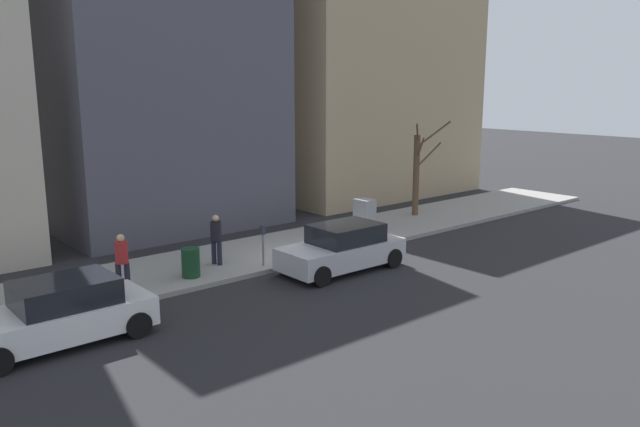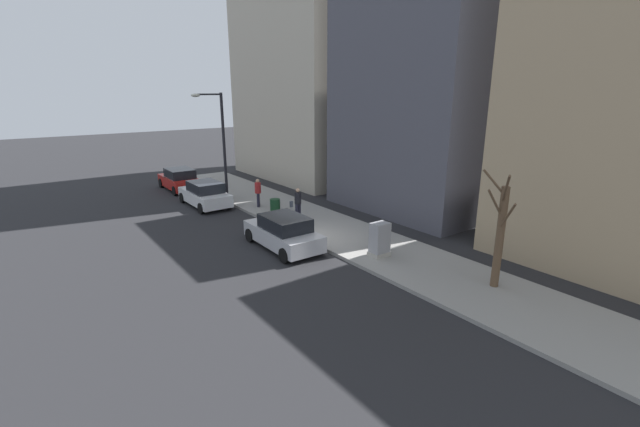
{
  "view_description": "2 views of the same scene",
  "coord_description": "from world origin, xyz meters",
  "px_view_note": "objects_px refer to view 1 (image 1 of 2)",
  "views": [
    {
      "loc": [
        -15.63,
        13.15,
        5.95
      ],
      "look_at": [
        0.39,
        -0.5,
        1.57
      ],
      "focal_mm": 35.0,
      "sensor_mm": 36.0,
      "label": 1
    },
    {
      "loc": [
        -10.56,
        -15.52,
        6.85
      ],
      "look_at": [
        1.59,
        1.02,
        0.87
      ],
      "focal_mm": 24.0,
      "sensor_mm": 36.0,
      "label": 2
    }
  ],
  "objects_px": {
    "trash_bin": "(191,263)",
    "bare_tree": "(417,172)",
    "pedestrian_midblock": "(122,259)",
    "office_block_center": "(143,15)",
    "parked_car_silver": "(342,248)",
    "pedestrian_near_meter": "(216,237)",
    "utility_box": "(364,218)",
    "parked_car_white": "(60,313)",
    "office_tower_left": "(336,42)",
    "parking_meter": "(263,241)"
  },
  "relations": [
    {
      "from": "parking_meter",
      "to": "pedestrian_midblock",
      "type": "height_order",
      "value": "pedestrian_midblock"
    },
    {
      "from": "parking_meter",
      "to": "pedestrian_midblock",
      "type": "relative_size",
      "value": 0.81
    },
    {
      "from": "pedestrian_midblock",
      "to": "parked_car_silver",
      "type": "bearing_deg",
      "value": 13.43
    },
    {
      "from": "parked_car_silver",
      "to": "utility_box",
      "type": "relative_size",
      "value": 2.95
    },
    {
      "from": "bare_tree",
      "to": "pedestrian_midblock",
      "type": "distance_m",
      "value": 14.55
    },
    {
      "from": "parking_meter",
      "to": "parked_car_white",
      "type": "bearing_deg",
      "value": 104.02
    },
    {
      "from": "utility_box",
      "to": "office_tower_left",
      "type": "xyz_separation_m",
      "value": [
        10.07,
        -7.52,
        7.42
      ]
    },
    {
      "from": "parked_car_silver",
      "to": "parked_car_white",
      "type": "distance_m",
      "value": 8.94
    },
    {
      "from": "pedestrian_midblock",
      "to": "utility_box",
      "type": "bearing_deg",
      "value": 34.19
    },
    {
      "from": "pedestrian_near_meter",
      "to": "trash_bin",
      "type": "bearing_deg",
      "value": -82.07
    },
    {
      "from": "bare_tree",
      "to": "pedestrian_near_meter",
      "type": "xyz_separation_m",
      "value": [
        -1.0,
        11.0,
        -1.03
      ]
    },
    {
      "from": "parked_car_silver",
      "to": "pedestrian_midblock",
      "type": "xyz_separation_m",
      "value": [
        2.22,
        6.46,
        0.35
      ]
    },
    {
      "from": "parked_car_white",
      "to": "office_tower_left",
      "type": "xyz_separation_m",
      "value": [
        12.66,
        -19.94,
        7.53
      ]
    },
    {
      "from": "pedestrian_midblock",
      "to": "office_tower_left",
      "type": "height_order",
      "value": "office_tower_left"
    },
    {
      "from": "parked_car_white",
      "to": "office_tower_left",
      "type": "bearing_deg",
      "value": -57.9
    },
    {
      "from": "parking_meter",
      "to": "trash_bin",
      "type": "height_order",
      "value": "parking_meter"
    },
    {
      "from": "parked_car_silver",
      "to": "trash_bin",
      "type": "relative_size",
      "value": 4.69
    },
    {
      "from": "office_block_center",
      "to": "parked_car_white",
      "type": "bearing_deg",
      "value": 145.55
    },
    {
      "from": "pedestrian_midblock",
      "to": "office_block_center",
      "type": "xyz_separation_m",
      "value": [
        9.04,
        -5.28,
        7.7
      ]
    },
    {
      "from": "utility_box",
      "to": "office_block_center",
      "type": "bearing_deg",
      "value": 28.03
    },
    {
      "from": "trash_bin",
      "to": "office_block_center",
      "type": "height_order",
      "value": "office_block_center"
    },
    {
      "from": "utility_box",
      "to": "bare_tree",
      "type": "relative_size",
      "value": 0.34
    },
    {
      "from": "parked_car_white",
      "to": "bare_tree",
      "type": "xyz_separation_m",
      "value": [
        3.85,
        -16.91,
        1.38
      ]
    },
    {
      "from": "pedestrian_near_meter",
      "to": "parked_car_silver",
      "type": "bearing_deg",
      "value": 29.06
    },
    {
      "from": "parked_car_white",
      "to": "parking_meter",
      "type": "height_order",
      "value": "parked_car_white"
    },
    {
      "from": "parked_car_white",
      "to": "pedestrian_near_meter",
      "type": "relative_size",
      "value": 2.54
    },
    {
      "from": "parked_car_silver",
      "to": "office_tower_left",
      "type": "height_order",
      "value": "office_tower_left"
    },
    {
      "from": "parked_car_silver",
      "to": "parked_car_white",
      "type": "relative_size",
      "value": 1.0
    },
    {
      "from": "office_tower_left",
      "to": "office_block_center",
      "type": "bearing_deg",
      "value": 96.28
    },
    {
      "from": "trash_bin",
      "to": "office_block_center",
      "type": "relative_size",
      "value": 0.05
    },
    {
      "from": "utility_box",
      "to": "pedestrian_near_meter",
      "type": "height_order",
      "value": "pedestrian_near_meter"
    },
    {
      "from": "parked_car_silver",
      "to": "trash_bin",
      "type": "distance_m",
      "value": 4.84
    },
    {
      "from": "parking_meter",
      "to": "utility_box",
      "type": "distance_m",
      "value": 5.5
    },
    {
      "from": "parking_meter",
      "to": "bare_tree",
      "type": "bearing_deg",
      "value": -78.03
    },
    {
      "from": "pedestrian_near_meter",
      "to": "office_tower_left",
      "type": "bearing_deg",
      "value": 106.53
    },
    {
      "from": "utility_box",
      "to": "pedestrian_midblock",
      "type": "height_order",
      "value": "pedestrian_midblock"
    },
    {
      "from": "parked_car_white",
      "to": "pedestrian_midblock",
      "type": "distance_m",
      "value": 3.4
    },
    {
      "from": "pedestrian_near_meter",
      "to": "office_block_center",
      "type": "relative_size",
      "value": 0.09
    },
    {
      "from": "trash_bin",
      "to": "office_tower_left",
      "type": "xyz_separation_m",
      "value": [
        10.47,
        -15.34,
        7.67
      ]
    },
    {
      "from": "pedestrian_midblock",
      "to": "bare_tree",
      "type": "bearing_deg",
      "value": 38.59
    },
    {
      "from": "trash_bin",
      "to": "bare_tree",
      "type": "bearing_deg",
      "value": -82.35
    },
    {
      "from": "parked_car_white",
      "to": "parking_meter",
      "type": "bearing_deg",
      "value": -76.3
    },
    {
      "from": "parked_car_silver",
      "to": "office_block_center",
      "type": "bearing_deg",
      "value": 6.68
    },
    {
      "from": "parked_car_silver",
      "to": "utility_box",
      "type": "distance_m",
      "value": 4.3
    },
    {
      "from": "pedestrian_near_meter",
      "to": "utility_box",
      "type": "bearing_deg",
      "value": 69.35
    },
    {
      "from": "bare_tree",
      "to": "pedestrian_midblock",
      "type": "xyz_separation_m",
      "value": [
        -1.56,
        14.43,
        -1.03
      ]
    },
    {
      "from": "parking_meter",
      "to": "trash_bin",
      "type": "relative_size",
      "value": 1.5
    },
    {
      "from": "parked_car_silver",
      "to": "office_block_center",
      "type": "distance_m",
      "value": 13.89
    },
    {
      "from": "pedestrian_midblock",
      "to": "pedestrian_near_meter",
      "type": "bearing_deg",
      "value": 41.63
    },
    {
      "from": "parking_meter",
      "to": "utility_box",
      "type": "bearing_deg",
      "value": -81.11
    }
  ]
}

